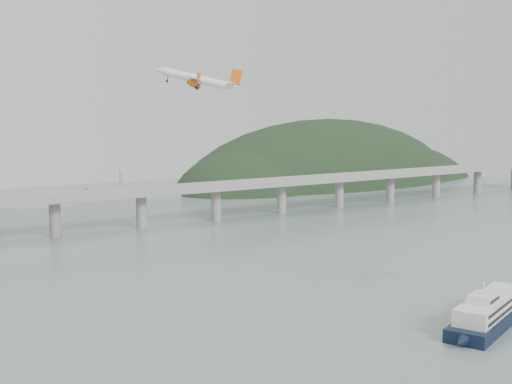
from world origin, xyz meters
TOP-DOWN VIEW (x-y plane):
  - ground at (0.00, 0.00)m, footprint 900.00×900.00m
  - bridge at (-1.15, 200.00)m, footprint 800.00×22.00m
  - headland at (285.18, 331.75)m, footprint 365.00×155.00m
  - ferry at (32.24, -27.06)m, footprint 79.31×35.45m
  - airliner at (-11.07, 78.62)m, footprint 29.63×28.03m

SIDE VIEW (x-z plane):
  - headland at x=285.18m, z-range -97.34..58.66m
  - ground at x=0.00m, z-range 0.00..0.00m
  - ferry at x=32.24m, z-range -3.56..11.99m
  - bridge at x=-1.15m, z-range 5.70..29.60m
  - airliner at x=-11.07m, z-range 73.44..83.82m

